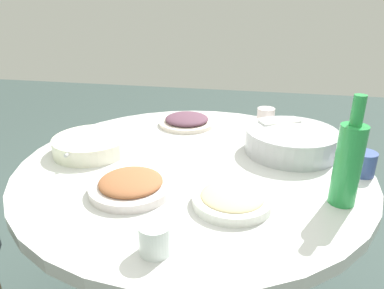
# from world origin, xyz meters

# --- Properties ---
(round_dining_table) EXTENTS (1.14, 1.14, 0.75)m
(round_dining_table) POSITION_xyz_m (0.00, 0.00, 0.59)
(round_dining_table) COLOR #99999E
(round_dining_table) RESTS_ON ground
(rice_bowl) EXTENTS (0.32, 0.32, 0.09)m
(rice_bowl) POSITION_xyz_m (-0.32, -0.15, 0.80)
(rice_bowl) COLOR #B2B5BA
(rice_bowl) RESTS_ON round_dining_table
(soup_bowl) EXTENTS (0.27, 0.29, 0.06)m
(soup_bowl) POSITION_xyz_m (0.37, -0.01, 0.78)
(soup_bowl) COLOR white
(soup_bowl) RESTS_ON round_dining_table
(dish_eggplant) EXTENTS (0.24, 0.24, 0.05)m
(dish_eggplant) POSITION_xyz_m (0.10, -0.36, 0.77)
(dish_eggplant) COLOR silver
(dish_eggplant) RESTS_ON round_dining_table
(dish_noodles) EXTENTS (0.21, 0.21, 0.04)m
(dish_noodles) POSITION_xyz_m (-0.15, 0.23, 0.77)
(dish_noodles) COLOR white
(dish_noodles) RESTS_ON round_dining_table
(dish_stirfry) EXTENTS (0.24, 0.24, 0.05)m
(dish_stirfry) POSITION_xyz_m (0.14, 0.22, 0.77)
(dish_stirfry) COLOR silver
(dish_stirfry) RESTS_ON round_dining_table
(green_bottle) EXTENTS (0.07, 0.07, 0.30)m
(green_bottle) POSITION_xyz_m (-0.44, 0.17, 0.87)
(green_bottle) COLOR green
(green_bottle) RESTS_ON round_dining_table
(tea_cup_near) EXTENTS (0.07, 0.07, 0.07)m
(tea_cup_near) POSITION_xyz_m (-0.01, 0.46, 0.79)
(tea_cup_near) COLOR white
(tea_cup_near) RESTS_ON round_dining_table
(tea_cup_far) EXTENTS (0.07, 0.07, 0.07)m
(tea_cup_far) POSITION_xyz_m (-0.23, -0.44, 0.79)
(tea_cup_far) COLOR silver
(tea_cup_far) RESTS_ON round_dining_table
(tea_cup_side) EXTENTS (0.08, 0.08, 0.07)m
(tea_cup_side) POSITION_xyz_m (-0.53, -0.01, 0.79)
(tea_cup_side) COLOR #394E90
(tea_cup_side) RESTS_ON round_dining_table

